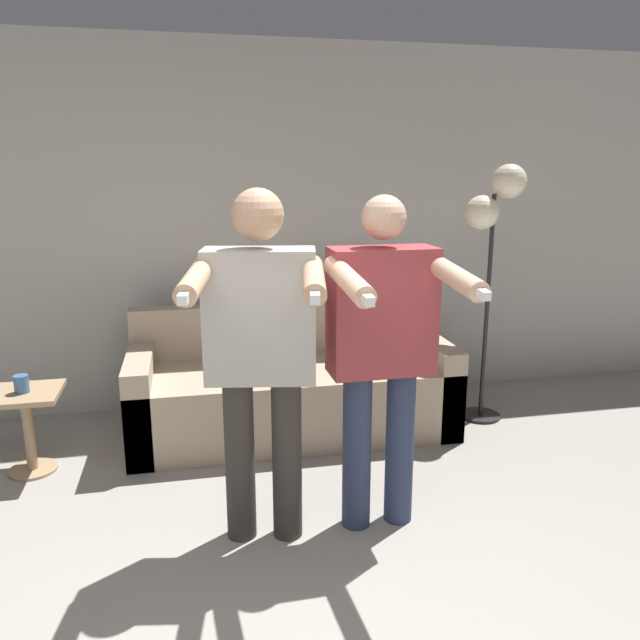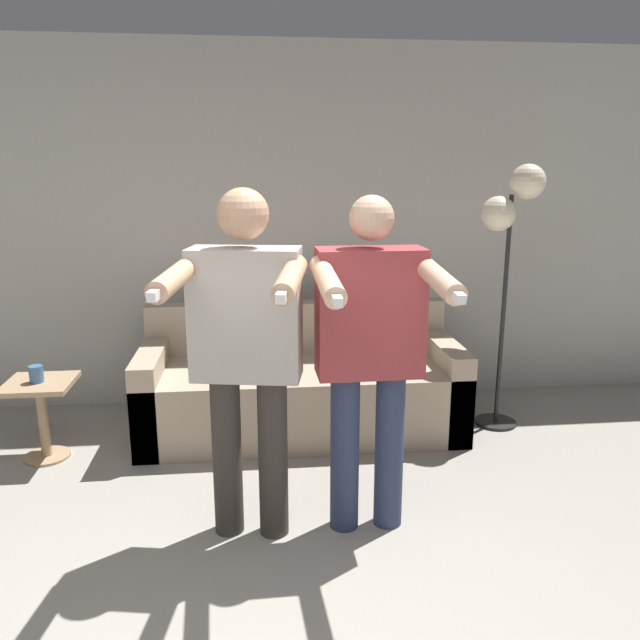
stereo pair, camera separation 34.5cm
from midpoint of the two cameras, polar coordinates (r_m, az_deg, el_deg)
name	(u,v)px [view 2 (the right image)]	position (r m, az deg, el deg)	size (l,w,h in m)	color
wall_back	(227,229)	(4.59, -6.39, 8.25)	(10.00, 0.05, 2.60)	#B7B2A8
couch	(301,389)	(4.22, 0.61, -6.39)	(2.10, 0.85, 0.81)	tan
person_left	(246,342)	(2.81, -3.31, -2.10)	(0.64, 0.75, 1.65)	#38332D
person_right	(370,344)	(2.90, 8.01, -2.24)	(0.56, 0.68, 1.62)	#2D3856
cat	(360,291)	(4.44, 5.89, 2.61)	(0.44, 0.12, 0.16)	#3D3833
floor_lamp	(511,220)	(4.29, 19.35, 8.65)	(0.40, 0.28, 1.76)	black
side_table	(41,404)	(4.07, -21.93, -7.21)	(0.39, 0.39, 0.49)	#A38460
cup	(36,374)	(4.00, -22.31, -4.63)	(0.08, 0.08, 0.10)	#3D6693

